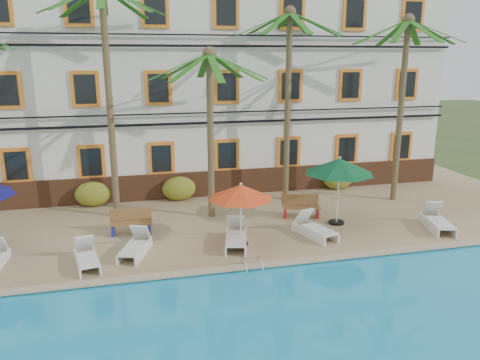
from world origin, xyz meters
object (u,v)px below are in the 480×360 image
object	(u,v)px
palm_c	(210,108)
lounger_c	(135,246)
lounger_f	(437,221)
pool_ladder	(252,268)
lounger_d	(236,237)
lounger_e	(314,228)
umbrella_green	(339,167)
lounger_b	(87,257)
umbrella_red	(241,192)
palm_d	(288,79)
palm_b	(107,72)
bench_right	(301,206)
bench_left	(131,221)
palm_e	(403,84)

from	to	relation	value
palm_c	lounger_c	bearing A→B (deg)	-134.77
lounger_f	pool_ladder	distance (m)	7.86
lounger_d	lounger_e	world-z (taller)	lounger_d
palm_c	umbrella_green	size ratio (longest dim) A/B	2.50
lounger_b	umbrella_red	bearing A→B (deg)	5.93
umbrella_green	lounger_d	world-z (taller)	umbrella_green
lounger_c	palm_d	bearing A→B (deg)	34.67
umbrella_green	palm_c	bearing A→B (deg)	156.43
palm_d	lounger_c	xyz separation A→B (m)	(-6.83, -4.72, -5.09)
umbrella_green	pool_ladder	bearing A→B (deg)	-143.87
lounger_b	lounger_c	size ratio (longest dim) A/B	0.96
umbrella_green	lounger_b	size ratio (longest dim) A/B	1.45
palm_b	umbrella_red	bearing A→B (deg)	-44.37
lounger_f	palm_d	bearing A→B (deg)	130.67
lounger_c	palm_c	bearing A→B (deg)	45.23
palm_b	lounger_b	xyz separation A→B (m)	(-0.86, -4.63, -5.47)
lounger_b	lounger_d	world-z (taller)	lounger_d
bench_right	umbrella_red	bearing A→B (deg)	-144.14
lounger_b	bench_right	size ratio (longest dim) A/B	1.18
palm_d	bench_left	size ratio (longest dim) A/B	5.42
palm_b	lounger_c	bearing A→B (deg)	-81.30
lounger_b	bench_left	distance (m)	2.84
palm_d	lounger_f	size ratio (longest dim) A/B	3.95
palm_b	umbrella_red	distance (m)	7.03
palm_b	palm_d	xyz separation A→B (m)	(7.46, 0.62, -0.38)
palm_d	lounger_e	bearing A→B (deg)	-96.15
palm_c	lounger_e	bearing A→B (deg)	-42.99
palm_c	pool_ladder	distance (m)	6.74
umbrella_red	lounger_c	world-z (taller)	umbrella_red
lounger_c	lounger_e	distance (m)	6.34
umbrella_red	bench_right	world-z (taller)	umbrella_red
lounger_d	bench_right	distance (m)	3.94
palm_b	palm_c	bearing A→B (deg)	-14.36
umbrella_green	bench_left	distance (m)	8.03
palm_e	bench_right	size ratio (longest dim) A/B	5.12
lounger_b	lounger_e	bearing A→B (deg)	4.94
lounger_b	lounger_f	distance (m)	12.62
umbrella_red	lounger_d	bearing A→B (deg)	-173.01
palm_b	bench_right	bearing A→B (deg)	-14.66
palm_e	lounger_d	world-z (taller)	palm_e
umbrella_green	palm_e	bearing A→B (deg)	30.97
lounger_c	lounger_d	distance (m)	3.39
lounger_c	bench_left	xyz separation A→B (m)	(-0.09, 1.93, 0.19)
bench_right	lounger_d	bearing A→B (deg)	-145.42
umbrella_green	lounger_d	bearing A→B (deg)	-164.72
lounger_f	umbrella_green	bearing A→B (deg)	157.31
umbrella_red	lounger_e	size ratio (longest dim) A/B	1.10
palm_c	lounger_f	distance (m)	9.63
lounger_e	umbrella_red	bearing A→B (deg)	-176.88
umbrella_red	lounger_b	bearing A→B (deg)	-174.07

